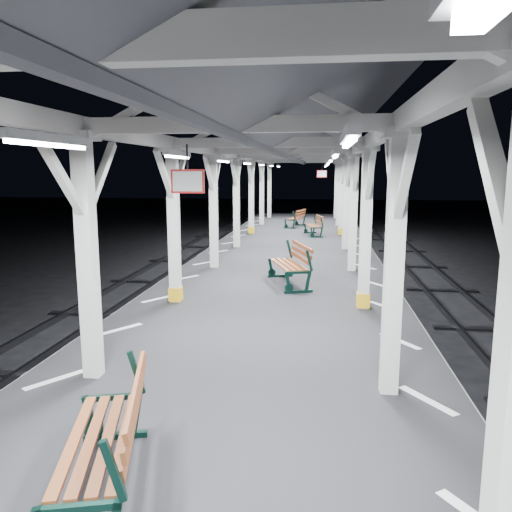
% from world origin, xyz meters
% --- Properties ---
extents(ground, '(120.00, 120.00, 0.00)m').
position_xyz_m(ground, '(0.00, 0.00, 0.00)').
color(ground, black).
rests_on(ground, ground).
extents(platform, '(6.00, 50.00, 1.00)m').
position_xyz_m(platform, '(0.00, 0.00, 0.50)').
color(platform, black).
rests_on(platform, ground).
extents(hazard_stripes_left, '(1.00, 48.00, 0.01)m').
position_xyz_m(hazard_stripes_left, '(-2.45, 0.00, 1.00)').
color(hazard_stripes_left, silver).
rests_on(hazard_stripes_left, platform).
extents(hazard_stripes_right, '(1.00, 48.00, 0.01)m').
position_xyz_m(hazard_stripes_right, '(2.45, 0.00, 1.00)').
color(hazard_stripes_right, silver).
rests_on(hazard_stripes_right, platform).
extents(canopy, '(5.40, 49.00, 4.65)m').
position_xyz_m(canopy, '(0.00, -0.02, 4.56)').
color(canopy, beige).
rests_on(canopy, platform).
extents(bench_near, '(1.13, 1.93, 0.99)m').
position_xyz_m(bench_near, '(-0.69, -4.37, 1.53)').
color(bench_near, black).
rests_on(bench_near, platform).
extents(bench_mid, '(1.24, 2.01, 1.02)m').
position_xyz_m(bench_mid, '(0.43, 4.02, 1.54)').
color(bench_mid, black).
rests_on(bench_mid, platform).
extents(bench_far, '(0.91, 1.69, 0.87)m').
position_xyz_m(bench_far, '(0.88, 13.83, 1.46)').
color(bench_far, black).
rests_on(bench_far, platform).
extents(bench_extra, '(1.04, 1.75, 0.89)m').
position_xyz_m(bench_extra, '(-0.08, 16.99, 1.48)').
color(bench_extra, black).
rests_on(bench_extra, platform).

